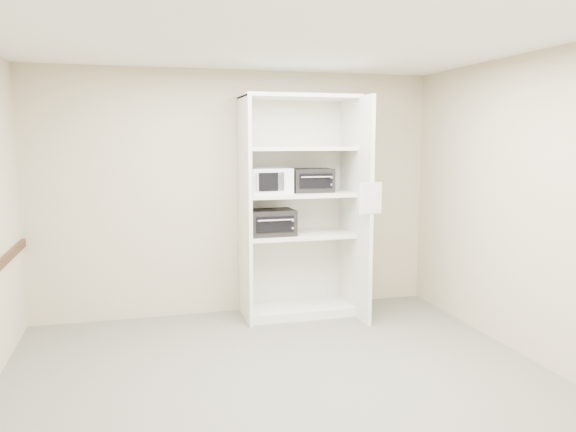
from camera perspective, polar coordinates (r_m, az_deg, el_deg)
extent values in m
cube|color=#646256|center=(4.74, -0.47, -16.48)|extent=(4.50, 4.00, 0.01)
cube|color=white|center=(4.38, -0.51, 17.69)|extent=(4.50, 4.00, 0.01)
cube|color=tan|center=(6.30, -5.11, 2.32)|extent=(4.50, 0.02, 2.70)
cube|color=tan|center=(2.51, 11.24, -6.10)|extent=(4.50, 0.02, 2.70)
cube|color=tan|center=(5.38, 23.36, 0.78)|extent=(0.02, 4.00, 2.70)
cube|color=white|center=(6.01, -4.37, 0.62)|extent=(0.04, 0.60, 2.40)
cube|color=white|center=(6.20, 6.85, 0.81)|extent=(0.04, 0.90, 2.40)
cube|color=white|center=(6.44, 0.37, 1.12)|extent=(1.24, 0.02, 2.40)
cube|color=white|center=(6.41, 1.06, -9.44)|extent=(1.16, 0.56, 0.10)
cube|color=white|center=(6.21, 1.08, -1.92)|extent=(1.16, 0.56, 0.04)
cube|color=white|center=(6.15, 1.09, 2.21)|extent=(1.16, 0.56, 0.04)
cube|color=white|center=(6.12, 1.10, 6.88)|extent=(1.16, 0.56, 0.04)
cube|color=white|center=(6.14, 1.11, 12.02)|extent=(1.24, 0.60, 0.04)
cube|color=white|center=(6.07, -1.96, 3.61)|extent=(0.48, 0.38, 0.27)
cube|color=black|center=(6.22, 2.36, 3.65)|extent=(0.45, 0.34, 0.26)
cube|color=black|center=(6.07, -1.75, -0.64)|extent=(0.50, 0.38, 0.28)
cube|color=white|center=(5.76, 8.39, 1.80)|extent=(0.25, 0.03, 0.31)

